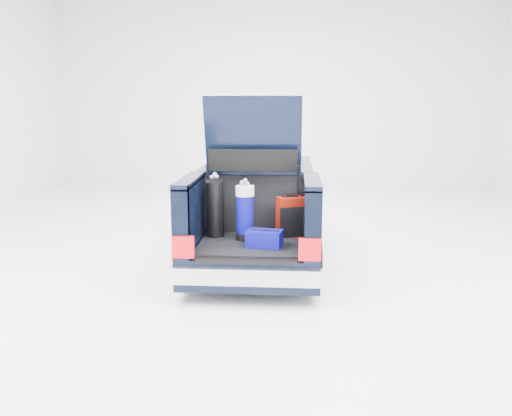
# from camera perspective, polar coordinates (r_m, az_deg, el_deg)

# --- Properties ---
(ground) EXTENTS (14.00, 14.00, 0.00)m
(ground) POSITION_cam_1_polar(r_m,az_deg,el_deg) (8.57, 0.24, -4.94)
(ground) COLOR white
(ground) RESTS_ON ground
(car) EXTENTS (1.87, 4.65, 2.47)m
(car) POSITION_cam_1_polar(r_m,az_deg,el_deg) (8.50, 0.29, -0.38)
(car) COLOR black
(car) RESTS_ON ground
(red_suitcase) EXTENTS (0.39, 0.33, 0.56)m
(red_suitcase) POSITION_cam_1_polar(r_m,az_deg,el_deg) (7.28, 3.60, -0.92)
(red_suitcase) COLOR #6D0E03
(red_suitcase) RESTS_ON car
(black_golf_bag) EXTENTS (0.25, 0.31, 0.86)m
(black_golf_bag) POSITION_cam_1_polar(r_m,az_deg,el_deg) (7.24, -4.34, -0.02)
(black_golf_bag) COLOR black
(black_golf_bag) RESTS_ON car
(blue_golf_bag) EXTENTS (0.26, 0.26, 0.81)m
(blue_golf_bag) POSITION_cam_1_polar(r_m,az_deg,el_deg) (7.05, -1.16, -0.46)
(blue_golf_bag) COLOR black
(blue_golf_bag) RESTS_ON car
(blue_duffel) EXTENTS (0.47, 0.35, 0.23)m
(blue_duffel) POSITION_cam_1_polar(r_m,az_deg,el_deg) (6.78, 0.89, -3.24)
(blue_duffel) COLOR #08046F
(blue_duffel) RESTS_ON car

